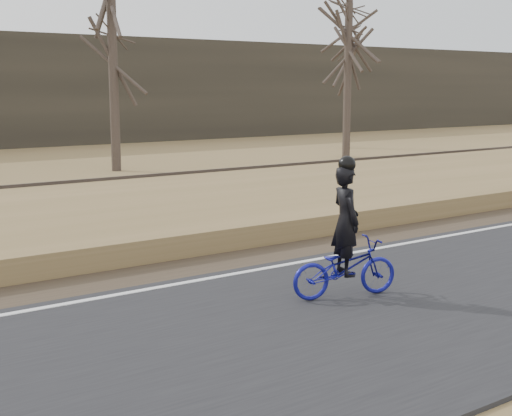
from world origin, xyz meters
TOP-DOWN VIEW (x-y plane):
  - ground at (0.00, 0.00)m, footprint 120.00×120.00m
  - road at (0.00, -2.50)m, footprint 120.00×6.00m
  - edge_line at (0.00, 0.20)m, footprint 120.00×0.12m
  - shoulder at (0.00, 1.20)m, footprint 120.00×1.60m
  - embankment at (0.00, 4.20)m, footprint 120.00×5.00m
  - ballast at (0.00, 8.00)m, footprint 120.00×3.00m
  - railroad at (0.00, 8.00)m, footprint 120.00×2.40m
  - cyclist at (-0.84, -1.85)m, footprint 1.80×1.01m
  - bare_tree_center at (3.27, 15.82)m, footprint 0.36×0.36m
  - bare_tree_right at (14.24, 14.85)m, footprint 0.36×0.36m
  - bare_tree_far_right at (17.53, 18.48)m, footprint 0.36×0.36m

SIDE VIEW (x-z plane):
  - ground at x=0.00m, z-range 0.00..0.00m
  - shoulder at x=0.00m, z-range 0.00..0.04m
  - road at x=0.00m, z-range 0.00..0.06m
  - edge_line at x=0.00m, z-range 0.06..0.07m
  - embankment at x=0.00m, z-range 0.00..0.44m
  - ballast at x=0.00m, z-range 0.00..0.45m
  - railroad at x=0.00m, z-range 0.38..0.67m
  - cyclist at x=-0.84m, z-range -0.33..1.83m
  - bare_tree_right at x=14.24m, z-range 0.00..6.90m
  - bare_tree_far_right at x=17.53m, z-range 0.00..7.77m
  - bare_tree_center at x=3.27m, z-range 0.00..8.88m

